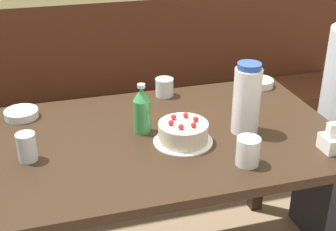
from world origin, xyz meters
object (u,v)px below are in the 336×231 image
at_px(birthday_cake, 183,133).
at_px(glass_shot_small, 248,151).
at_px(bowl_soup_white, 21,114).
at_px(bench_seat, 128,143).
at_px(bowl_rice_small, 260,83).
at_px(soju_bottle, 142,110).
at_px(glass_water_tall, 164,87).
at_px(water_pitcher, 247,99).
at_px(glass_tumbler_short, 27,147).

height_order(birthday_cake, glass_shot_small, same).
bearing_deg(bowl_soup_white, bench_seat, 45.76).
xyz_separation_m(bench_seat, bowl_rice_small, (0.53, -0.50, 0.51)).
distance_m(soju_bottle, glass_water_tall, 0.35).
bearing_deg(birthday_cake, soju_bottle, 136.04).
distance_m(water_pitcher, soju_bottle, 0.38).
relative_size(glass_tumbler_short, glass_shot_small, 1.02).
relative_size(birthday_cake, bowl_rice_small, 1.70).
bearing_deg(glass_water_tall, soju_bottle, -119.51).
xyz_separation_m(bowl_rice_small, glass_water_tall, (-0.45, 0.02, 0.02)).
bearing_deg(glass_shot_small, glass_tumbler_short, 161.95).
bearing_deg(glass_water_tall, glass_tumbler_short, -146.41).
bearing_deg(bowl_soup_white, glass_water_tall, 4.70).
height_order(bench_seat, glass_tumbler_short, glass_tumbler_short).
height_order(bench_seat, soju_bottle, soju_bottle).
distance_m(bowl_rice_small, glass_tumbler_short, 1.10).
height_order(birthday_cake, bowl_rice_small, birthday_cake).
bearing_deg(glass_shot_small, bowl_soup_white, 141.70).
distance_m(water_pitcher, glass_water_tall, 0.46).
bearing_deg(glass_shot_small, bowl_rice_small, 60.62).
distance_m(birthday_cake, bowl_rice_small, 0.64).
height_order(water_pitcher, glass_water_tall, water_pitcher).
bearing_deg(bench_seat, glass_tumbler_short, -119.88).
distance_m(glass_water_tall, glass_tumbler_short, 0.70).
bearing_deg(glass_tumbler_short, birthday_cake, -3.22).
bearing_deg(glass_tumbler_short, bench_seat, 60.12).
bearing_deg(bench_seat, glass_shot_small, -80.03).
height_order(water_pitcher, soju_bottle, water_pitcher).
distance_m(soju_bottle, bowl_rice_small, 0.68).
bearing_deg(water_pitcher, bowl_soup_white, 156.34).
xyz_separation_m(bench_seat, glass_shot_small, (0.19, -1.10, 0.54)).
xyz_separation_m(water_pitcher, glass_shot_small, (-0.09, -0.21, -0.08)).
xyz_separation_m(bench_seat, bowl_soup_white, (-0.52, -0.54, 0.51)).
relative_size(water_pitcher, bowl_rice_small, 2.14).
xyz_separation_m(birthday_cake, glass_tumbler_short, (-0.54, 0.03, 0.01)).
xyz_separation_m(bowl_rice_small, glass_tumbler_short, (-1.03, -0.37, 0.03)).
relative_size(bench_seat, glass_water_tall, 34.31).
bearing_deg(bench_seat, glass_water_tall, -80.49).
bearing_deg(glass_shot_small, birthday_cake, 129.08).
relative_size(bowl_rice_small, glass_shot_small, 1.32).
relative_size(water_pitcher, soju_bottle, 1.40).
height_order(glass_tumbler_short, glass_shot_small, glass_tumbler_short).
xyz_separation_m(water_pitcher, glass_water_tall, (-0.20, 0.40, -0.09)).
height_order(soju_bottle, bowl_rice_small, soju_bottle).
distance_m(bench_seat, glass_water_tall, 0.73).
relative_size(soju_bottle, glass_water_tall, 2.44).
distance_m(water_pitcher, bowl_rice_small, 0.47).
distance_m(birthday_cake, glass_tumbler_short, 0.54).
bearing_deg(birthday_cake, glass_water_tall, 83.50).
bearing_deg(glass_tumbler_short, glass_water_tall, 33.59).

